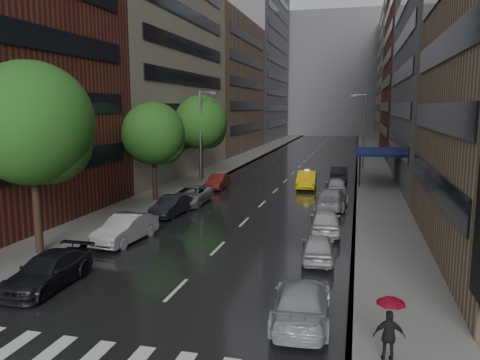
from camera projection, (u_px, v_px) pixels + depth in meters
name	position (u px, v px, depth m)	size (l,w,h in m)	color
ground	(131.00, 335.00, 15.67)	(220.00, 220.00, 0.00)	gray
road	(303.00, 163.00, 63.56)	(14.00, 140.00, 0.01)	black
sidewalk_left	(239.00, 161.00, 65.73)	(4.00, 140.00, 0.15)	gray
sidewalk_right	(372.00, 164.00, 61.37)	(4.00, 140.00, 0.15)	gray
buildings_left	(216.00, 52.00, 73.13)	(8.00, 108.00, 38.00)	maroon
buildings_right	(421.00, 52.00, 64.02)	(8.05, 109.10, 36.00)	#937A5B
building_far	(333.00, 75.00, 126.21)	(40.00, 14.00, 32.00)	slate
tree_near	(31.00, 124.00, 23.12)	(6.18, 6.18, 9.85)	#382619
tree_mid	(153.00, 134.00, 36.97)	(5.00, 5.00, 7.97)	#382619
tree_far	(201.00, 122.00, 47.88)	(5.50, 5.50, 8.76)	#382619
taxi	(307.00, 179.00, 43.99)	(1.70, 4.87, 1.61)	yellow
parked_cars_left	(162.00, 211.00, 31.18)	(2.52, 29.22, 1.55)	black
parked_cars_right	(329.00, 207.00, 32.06)	(2.46, 37.54, 1.55)	#A8ACB1
ped_red_umbrella	(390.00, 323.00, 13.62)	(0.94, 0.82, 2.01)	black
street_lamp_left	(201.00, 135.00, 45.51)	(1.74, 0.22, 9.00)	gray
street_lamp_right	(363.00, 129.00, 56.15)	(1.74, 0.22, 9.00)	gray
awning	(377.00, 152.00, 46.54)	(4.00, 8.00, 3.12)	navy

